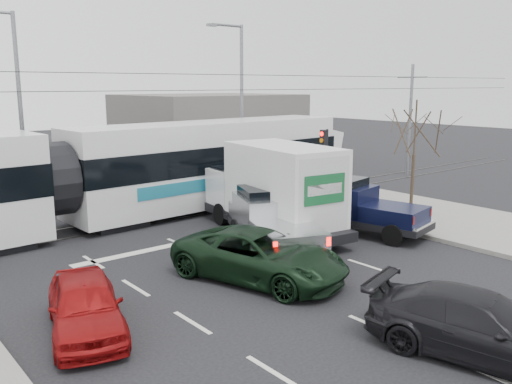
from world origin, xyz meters
TOP-DOWN VIEW (x-y plane):
  - ground at (0.00, 0.00)m, footprint 120.00×120.00m
  - sidewalk_right at (9.00, 0.00)m, footprint 6.00×60.00m
  - rails at (0.00, 10.00)m, footprint 60.00×1.60m
  - building_right at (12.00, 24.00)m, footprint 12.00×10.00m
  - bare_tree at (7.60, 2.50)m, footprint 2.40×2.40m
  - traffic_signal at (6.47, 6.50)m, footprint 0.44×0.44m
  - street_lamp_near at (7.31, 14.00)m, footprint 2.38×0.25m
  - street_lamp_far at (-4.19, 16.00)m, footprint 2.38×0.25m
  - catenary at (0.00, 10.00)m, footprint 60.00×0.20m
  - tram at (-4.82, 9.99)m, footprint 29.62×4.38m
  - silver_pickup at (0.55, 3.42)m, footprint 4.00×6.03m
  - box_truck at (1.86, 4.74)m, footprint 3.38×7.37m
  - navy_pickup at (4.60, 2.90)m, footprint 2.83×5.29m
  - green_car at (-1.79, 1.25)m, footprint 3.95×5.88m
  - red_car at (-7.21, 1.15)m, footprint 2.74×4.32m
  - dark_car at (-1.17, -5.36)m, footprint 3.21×5.22m

SIDE VIEW (x-z plane):
  - ground at x=0.00m, z-range 0.00..0.00m
  - rails at x=0.00m, z-range 0.00..0.03m
  - sidewalk_right at x=9.00m, z-range 0.00..0.15m
  - red_car at x=-7.21m, z-range 0.00..1.37m
  - dark_car at x=-1.17m, z-range 0.00..1.41m
  - green_car at x=-1.79m, z-range 0.00..1.50m
  - silver_pickup at x=0.55m, z-range -0.01..2.08m
  - navy_pickup at x=4.60m, z-range -0.01..2.10m
  - box_truck at x=1.86m, z-range -0.02..3.53m
  - tram at x=-4.82m, z-range -0.87..5.15m
  - building_right at x=12.00m, z-range 0.00..5.00m
  - traffic_signal at x=6.47m, z-range 0.94..4.54m
  - bare_tree at x=7.60m, z-range 1.29..6.29m
  - catenary at x=0.00m, z-range 0.38..7.38m
  - street_lamp_near at x=7.31m, z-range 0.61..9.61m
  - street_lamp_far at x=-4.19m, z-range 0.61..9.61m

